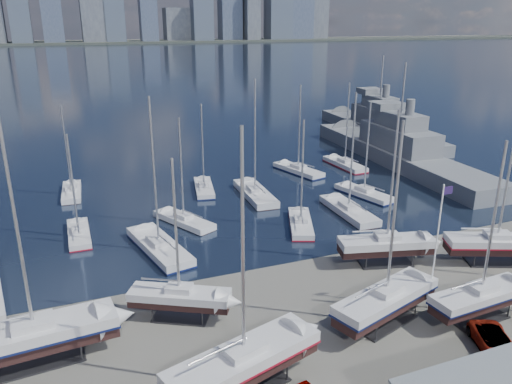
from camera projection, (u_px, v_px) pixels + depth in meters
name	position (u px, v px, depth m)	size (l,w,h in m)	color
ground	(361.00, 311.00, 41.15)	(1400.00, 1400.00, 0.00)	#605E59
water	(87.00, 60.00, 313.63)	(1400.00, 600.00, 0.40)	#182238
far_shore	(70.00, 43.00, 541.71)	(1400.00, 80.00, 2.20)	#2D332D
skyline	(58.00, 5.00, 521.19)	(639.14, 43.80, 107.69)	#475166
sailboat_cradle_0	(35.00, 336.00, 34.26)	(11.26, 3.98, 17.71)	#2D2D33
sailboat_cradle_1	(244.00, 361.00, 31.70)	(11.21, 5.99, 17.34)	#2D2D33
sailboat_cradle_2	(180.00, 297.00, 39.50)	(8.10, 5.92, 13.33)	#2D2D33
sailboat_cradle_3	(386.00, 300.00, 38.87)	(10.41, 5.68, 16.20)	#2D2D33
sailboat_cradle_4	(387.00, 245.00, 48.58)	(9.66, 4.87, 15.25)	#2D2D33
sailboat_cradle_5	(481.00, 297.00, 39.43)	(9.13, 3.06, 14.64)	#2D2D33
sailboat_cradle_6	(497.00, 244.00, 48.74)	(10.02, 6.28, 15.74)	#2D2D33
sailboat_moored_1	(79.00, 235.00, 55.14)	(2.37, 8.15, 12.15)	black
sailboat_moored_2	(72.00, 193.00, 68.59)	(2.94, 8.77, 13.04)	black
sailboat_moored_3	(159.00, 249.00, 51.73)	(5.25, 11.61, 16.77)	black
sailboat_moored_4	(184.00, 221.00, 58.80)	(5.95, 8.95, 13.21)	black
sailboat_moored_5	(204.00, 189.00, 70.32)	(4.11, 8.88, 12.82)	black
sailboat_moored_6	(301.00, 224.00, 57.90)	(5.64, 9.06, 13.14)	black
sailboat_moored_7	(255.00, 195.00, 67.76)	(3.72, 11.15, 16.58)	black
sailboat_moored_8	(298.00, 171.00, 78.69)	(5.07, 9.96, 14.33)	black
sailboat_moored_9	(349.00, 212.00, 61.70)	(3.31, 10.48, 15.67)	black
sailboat_moored_10	(364.00, 194.00, 68.08)	(4.68, 9.42, 13.56)	black
sailboat_moored_11	(345.00, 165.00, 81.90)	(3.09, 9.66, 14.27)	black
naval_ship_east	(397.00, 153.00, 84.07)	(9.89, 45.61, 18.07)	slate
naval_ship_west	(378.00, 128.00, 104.16)	(9.31, 41.07, 17.66)	slate
car_c	(496.00, 343.00, 35.82)	(2.45, 5.31, 1.48)	gray
flagpole	(438.00, 240.00, 39.70)	(0.96, 0.12, 10.81)	white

